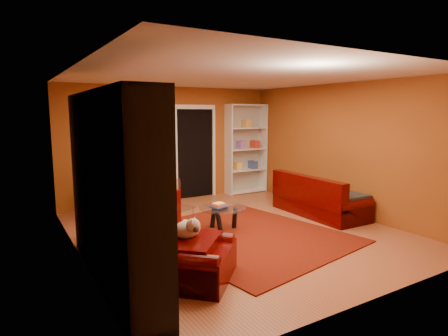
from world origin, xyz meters
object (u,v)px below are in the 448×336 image
media_unit (111,189)px  gift_box_red (140,204)px  gift_box_green (165,207)px  sofa (320,194)px  dog (187,229)px  rug (244,235)px  armchair (190,247)px  coffee_table (222,219)px  acrylic_chair (180,208)px  white_bookshelf (246,149)px  christmas_tree (124,174)px  gift_box_teal (126,206)px

media_unit → gift_box_red: media_unit is taller
gift_box_green → sofa: size_ratio=0.13×
sofa → gift_box_red: bearing=54.1°
media_unit → dog: (0.79, -0.40, -0.51)m
rug → armchair: size_ratio=3.01×
coffee_table → acrylic_chair: 0.76m
rug → white_bookshelf: bearing=55.3°
media_unit → christmas_tree: media_unit is taller
gift_box_green → gift_box_red: gift_box_green is taller
media_unit → white_bookshelf: size_ratio=1.29×
rug → white_bookshelf: (1.95, 2.82, 1.10)m
gift_box_red → gift_box_green: bearing=-59.1°
gift_box_green → dog: (-0.88, -2.95, 0.49)m
gift_box_teal → dog: 3.47m
gift_box_green → sofa: (2.62, -1.68, 0.29)m
christmas_tree → sofa: size_ratio=0.92×
rug → armchair: bearing=-145.3°
gift_box_red → christmas_tree: bearing=-131.8°
sofa → acrylic_chair: size_ratio=2.48×
acrylic_chair → media_unit: bearing=-158.6°
media_unit → coffee_table: media_unit is taller
gift_box_red → sofa: (2.95, -2.23, 0.30)m
armchair → dog: bearing=45.0°
rug → gift_box_red: gift_box_red is taller
gift_box_green → armchair: size_ratio=0.24×
coffee_table → media_unit: bearing=-155.0°
gift_box_green → sofa: 3.12m
acrylic_chair → dog: bearing=-133.3°
dog → white_bookshelf: bearing=1.6°
rug → christmas_tree: 2.60m
gift_box_red → acrylic_chair: bearing=-84.6°
gift_box_red → sofa: sofa is taller
gift_box_teal → gift_box_green: gift_box_teal is taller
sofa → white_bookshelf: bearing=2.9°
media_unit → christmas_tree: size_ratio=1.66×
rug → gift_box_teal: bearing=116.8°
sofa → coffee_table: sofa is taller
gift_box_red → dog: size_ratio=0.57×
white_bookshelf → dog: bearing=-131.2°
christmas_tree → gift_box_red: (0.47, 0.53, -0.75)m
gift_box_teal → acrylic_chair: bearing=-73.3°
rug → gift_box_green: 2.09m
white_bookshelf → sofa: white_bookshelf is taller
armchair → gift_box_green: bearing=27.6°
white_bookshelf → dog: size_ratio=5.70×
christmas_tree → armchair: 3.08m
media_unit → armchair: media_unit is taller
sofa → coffee_table: 2.20m
gift_box_teal → white_bookshelf: size_ratio=0.12×
christmas_tree → gift_box_red: bearing=48.2°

